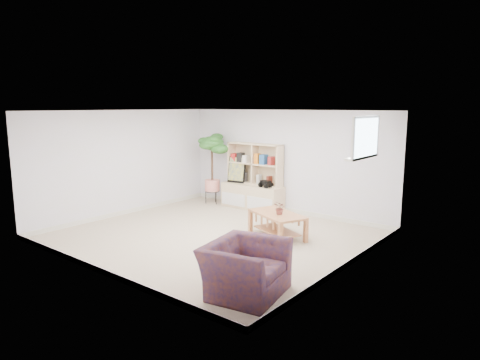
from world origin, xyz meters
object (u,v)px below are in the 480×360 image
Objects in this scene: floor_tree at (212,169)px; storage_unit at (252,176)px; coffee_table at (277,225)px; armchair at (245,265)px.

storage_unit is at bearing 9.39° from floor_tree.
storage_unit is 0.89× the size of floor_tree.
coffee_table is at bearing -25.04° from floor_tree.
floor_tree is at bearing 36.48° from armchair.
floor_tree is (-1.15, -0.19, 0.10)m from storage_unit.
storage_unit is 1.38× the size of coffee_table.
floor_tree is (-2.91, 1.36, 0.67)m from coffee_table.
armchair reaches higher than coffee_table.
coffee_table is 2.59m from armchair.
coffee_table is (1.76, -1.55, -0.56)m from storage_unit.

